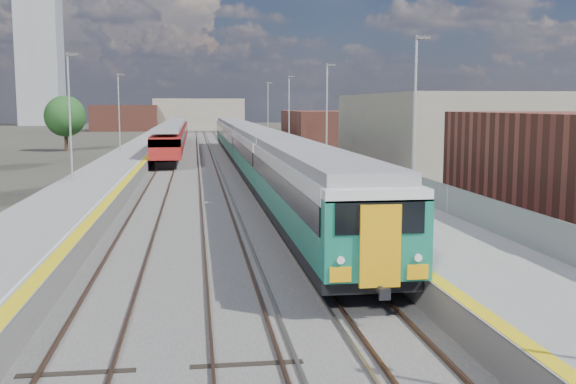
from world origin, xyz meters
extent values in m
plane|color=#47443A|center=(0.00, 50.00, 0.00)|extent=(320.00, 320.00, 0.00)
cube|color=#565451|center=(-2.25, 52.50, 0.03)|extent=(10.50, 155.00, 0.06)
cube|color=#4C3323|center=(0.78, 55.00, 0.11)|extent=(0.07, 160.00, 0.14)
cube|color=#4C3323|center=(2.22, 55.00, 0.11)|extent=(0.07, 160.00, 0.14)
cube|color=#4C3323|center=(-2.72, 55.00, 0.11)|extent=(0.07, 160.00, 0.14)
cube|color=#4C3323|center=(-1.28, 55.00, 0.11)|extent=(0.07, 160.00, 0.14)
cube|color=#4C3323|center=(-6.22, 55.00, 0.11)|extent=(0.07, 160.00, 0.14)
cube|color=#4C3323|center=(-4.78, 55.00, 0.11)|extent=(0.07, 160.00, 0.14)
cube|color=gray|center=(0.45, 55.00, 0.10)|extent=(0.08, 160.00, 0.10)
cube|color=gray|center=(-0.95, 55.00, 0.10)|extent=(0.08, 160.00, 0.10)
cube|color=slate|center=(5.25, 52.50, 0.50)|extent=(4.70, 155.00, 1.00)
cube|color=gray|center=(5.25, 52.50, 1.00)|extent=(4.70, 155.00, 0.03)
cube|color=yellow|center=(3.15, 52.50, 1.02)|extent=(0.40, 155.00, 0.01)
cube|color=gray|center=(7.45, 52.50, 1.60)|extent=(0.06, 155.00, 1.20)
cylinder|color=#9EA0A3|center=(6.60, 22.00, 4.77)|extent=(0.12, 0.12, 7.50)
cube|color=#4C4C4F|center=(6.85, 22.00, 8.42)|extent=(0.70, 0.18, 0.14)
cylinder|color=#9EA0A3|center=(6.60, 42.00, 4.77)|extent=(0.12, 0.12, 7.50)
cube|color=#4C4C4F|center=(6.85, 42.00, 8.42)|extent=(0.70, 0.18, 0.14)
cylinder|color=#9EA0A3|center=(6.60, 62.00, 4.77)|extent=(0.12, 0.12, 7.50)
cube|color=#4C4C4F|center=(6.85, 62.00, 8.42)|extent=(0.70, 0.18, 0.14)
cylinder|color=#9EA0A3|center=(6.60, 82.00, 4.77)|extent=(0.12, 0.12, 7.50)
cube|color=#4C4C4F|center=(6.85, 82.00, 8.42)|extent=(0.70, 0.18, 0.14)
cube|color=slate|center=(-9.05, 52.50, 0.50)|extent=(4.30, 155.00, 1.00)
cube|color=gray|center=(-9.05, 52.50, 1.00)|extent=(4.30, 155.00, 0.03)
cube|color=yellow|center=(-7.15, 52.50, 1.02)|extent=(0.45, 155.00, 0.01)
cube|color=silver|center=(-7.50, 52.50, 1.03)|extent=(0.08, 155.00, 0.01)
cylinder|color=#9EA0A3|center=(-10.20, 34.00, 4.77)|extent=(0.12, 0.12, 7.50)
cube|color=#4C4C4F|center=(-9.95, 34.00, 8.42)|extent=(0.70, 0.18, 0.14)
cylinder|color=#9EA0A3|center=(-10.20, 60.00, 4.77)|extent=(0.12, 0.12, 7.50)
cube|color=#4C4C4F|center=(-9.95, 60.00, 8.42)|extent=(0.70, 0.18, 0.14)
cube|color=gray|center=(16.00, 45.00, 3.20)|extent=(11.00, 22.00, 6.40)
cube|color=brown|center=(13.00, 78.00, 2.40)|extent=(8.00, 18.00, 4.80)
cube|color=gray|center=(-2.00, 150.00, 3.50)|extent=(20.00, 14.00, 7.00)
cube|color=brown|center=(-18.00, 145.00, 2.80)|extent=(14.00, 12.00, 5.60)
cube|color=gray|center=(-45.00, 190.00, 20.00)|extent=(11.00, 11.00, 40.00)
cube|color=black|center=(1.50, 19.46, 0.87)|extent=(2.70, 19.36, 0.46)
cube|color=#136253|center=(1.50, 19.46, 1.67)|extent=(2.80, 19.36, 1.13)
cube|color=black|center=(1.50, 19.46, 2.56)|extent=(2.86, 19.36, 0.77)
cube|color=silver|center=(1.50, 19.46, 3.18)|extent=(2.80, 19.36, 0.48)
cube|color=gray|center=(1.50, 19.46, 3.59)|extent=(2.48, 19.36, 0.40)
cube|color=black|center=(1.50, 39.33, 0.87)|extent=(2.70, 19.36, 0.46)
cube|color=#136253|center=(1.50, 39.33, 1.67)|extent=(2.80, 19.36, 1.13)
cube|color=black|center=(1.50, 39.33, 2.56)|extent=(2.86, 19.36, 0.77)
cube|color=silver|center=(1.50, 39.33, 3.18)|extent=(2.80, 19.36, 0.48)
cube|color=gray|center=(1.50, 39.33, 3.59)|extent=(2.48, 19.36, 0.40)
cube|color=black|center=(1.50, 59.19, 0.87)|extent=(2.70, 19.36, 0.46)
cube|color=#136253|center=(1.50, 59.19, 1.67)|extent=(2.80, 19.36, 1.13)
cube|color=black|center=(1.50, 59.19, 2.56)|extent=(2.86, 19.36, 0.77)
cube|color=silver|center=(1.50, 59.19, 3.18)|extent=(2.80, 19.36, 0.48)
cube|color=gray|center=(1.50, 59.19, 3.59)|extent=(2.48, 19.36, 0.40)
cube|color=black|center=(1.50, 79.05, 0.87)|extent=(2.70, 19.36, 0.46)
cube|color=#136253|center=(1.50, 79.05, 1.67)|extent=(2.80, 19.36, 1.13)
cube|color=black|center=(1.50, 79.05, 2.56)|extent=(2.86, 19.36, 0.77)
cube|color=silver|center=(1.50, 79.05, 3.18)|extent=(2.80, 19.36, 0.48)
cube|color=gray|center=(1.50, 79.05, 3.59)|extent=(2.48, 19.36, 0.40)
cube|color=#136253|center=(1.50, 9.53, 2.13)|extent=(2.78, 0.60, 2.09)
cube|color=black|center=(1.50, 9.23, 2.73)|extent=(2.28, 0.06, 0.79)
cube|color=orange|center=(1.50, 9.17, 2.04)|extent=(1.04, 0.10, 2.09)
cube|color=black|center=(-5.50, 58.38, 0.44)|extent=(1.79, 15.24, 0.62)
cube|color=maroon|center=(-5.50, 58.38, 1.94)|extent=(2.64, 17.93, 1.89)
cube|color=black|center=(-5.50, 58.38, 2.41)|extent=(2.70, 17.93, 0.66)
cube|color=gray|center=(-5.50, 58.38, 3.35)|extent=(2.36, 17.93, 0.38)
cube|color=black|center=(-5.50, 76.82, 0.44)|extent=(1.79, 15.24, 0.62)
cube|color=maroon|center=(-5.50, 76.82, 1.94)|extent=(2.64, 17.93, 1.89)
cube|color=black|center=(-5.50, 76.82, 2.41)|extent=(2.70, 17.93, 0.66)
cube|color=gray|center=(-5.50, 76.82, 3.35)|extent=(2.36, 17.93, 0.38)
cube|color=black|center=(-5.50, 95.25, 0.44)|extent=(1.79, 15.24, 0.62)
cube|color=maroon|center=(-5.50, 95.25, 1.94)|extent=(2.64, 17.93, 1.89)
cube|color=black|center=(-5.50, 95.25, 2.41)|extent=(2.70, 17.93, 0.66)
cube|color=gray|center=(-5.50, 95.25, 3.35)|extent=(2.36, 17.93, 0.38)
cylinder|color=#382619|center=(-18.46, 77.73, 1.17)|extent=(0.44, 0.44, 2.34)
sphere|color=#1B431A|center=(-18.46, 77.73, 4.22)|extent=(4.93, 4.93, 4.93)
cylinder|color=#382619|center=(21.24, 59.49, 1.06)|extent=(0.44, 0.44, 2.12)
sphere|color=#1B431A|center=(21.24, 59.49, 3.82)|extent=(4.47, 4.47, 4.47)
camera|label=1|loc=(-3.01, -6.73, 5.50)|focal=42.00mm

